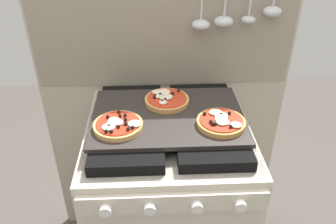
{
  "coord_description": "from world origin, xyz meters",
  "views": [
    {
      "loc": [
        -0.05,
        -1.04,
        1.59
      ],
      "look_at": [
        0.0,
        0.0,
        0.93
      ],
      "focal_mm": 37.07,
      "sensor_mm": 36.0,
      "label": 1
    }
  ],
  "objects_px": {
    "baking_tray": "(168,116)",
    "pizza_left": "(118,125)",
    "stove": "(168,206)",
    "pizza_right": "(221,122)",
    "pizza_center": "(166,99)"
  },
  "relations": [
    {
      "from": "pizza_left",
      "to": "pizza_center",
      "type": "bearing_deg",
      "value": 43.67
    },
    {
      "from": "stove",
      "to": "baking_tray",
      "type": "relative_size",
      "value": 1.67
    },
    {
      "from": "baking_tray",
      "to": "pizza_right",
      "type": "xyz_separation_m",
      "value": [
        0.18,
        -0.08,
        0.02
      ]
    },
    {
      "from": "pizza_left",
      "to": "baking_tray",
      "type": "bearing_deg",
      "value": 24.29
    },
    {
      "from": "stove",
      "to": "pizza_left",
      "type": "xyz_separation_m",
      "value": [
        -0.17,
        -0.08,
        0.48
      ]
    },
    {
      "from": "baking_tray",
      "to": "pizza_left",
      "type": "distance_m",
      "value": 0.19
    },
    {
      "from": "pizza_left",
      "to": "stove",
      "type": "bearing_deg",
      "value": 23.83
    },
    {
      "from": "pizza_right",
      "to": "pizza_center",
      "type": "xyz_separation_m",
      "value": [
        -0.18,
        0.16,
        0.0
      ]
    },
    {
      "from": "baking_tray",
      "to": "pizza_left",
      "type": "xyz_separation_m",
      "value": [
        -0.17,
        -0.08,
        0.02
      ]
    },
    {
      "from": "baking_tray",
      "to": "pizza_left",
      "type": "relative_size",
      "value": 3.24
    },
    {
      "from": "stove",
      "to": "baking_tray",
      "type": "xyz_separation_m",
      "value": [
        0.0,
        0.0,
        0.46
      ]
    },
    {
      "from": "baking_tray",
      "to": "pizza_left",
      "type": "height_order",
      "value": "pizza_left"
    },
    {
      "from": "baking_tray",
      "to": "pizza_center",
      "type": "bearing_deg",
      "value": 91.27
    },
    {
      "from": "baking_tray",
      "to": "pizza_right",
      "type": "height_order",
      "value": "pizza_right"
    },
    {
      "from": "pizza_left",
      "to": "pizza_right",
      "type": "xyz_separation_m",
      "value": [
        0.35,
        0.0,
        0.0
      ]
    }
  ]
}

